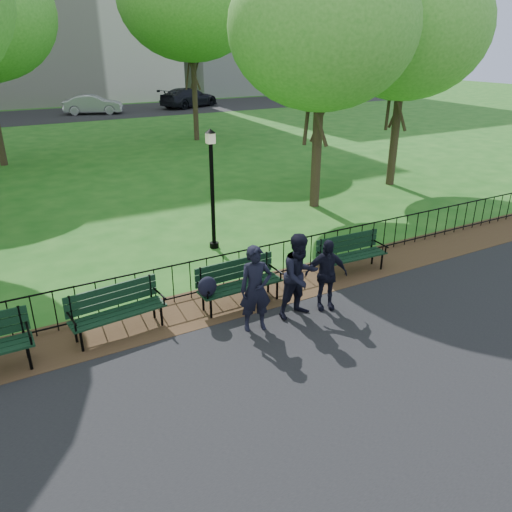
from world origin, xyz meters
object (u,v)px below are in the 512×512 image
sedan_dark (189,97)px  person_mid (300,276)px  tree_mid_e (406,28)px  park_bench_right_a (350,250)px  park_bench_main (227,281)px  sedan_silver (93,104)px  person_left (256,289)px  park_bench_left_a (116,305)px  person_right (326,275)px  tree_near_e (323,28)px  lamppost (212,186)px

sedan_dark → person_mid: bearing=138.4°
tree_mid_e → park_bench_right_a: bearing=-139.6°
park_bench_main → sedan_dark: 35.91m
tree_mid_e → sedan_silver: (-5.49, 27.10, -4.95)m
person_left → sedan_silver: size_ratio=0.39×
sedan_silver → person_left: bearing=-168.2°
park_bench_left_a → person_left: size_ratio=1.07×
person_mid → person_right: 0.66m
park_bench_right_a → sedan_silver: bearing=90.4°
person_left → park_bench_left_a: bearing=167.7°
tree_near_e → person_mid: (-4.69, -6.02, -4.72)m
sedan_silver → person_mid: bearing=-166.5°
park_bench_right_a → sedan_silver: 32.83m
tree_mid_e → person_right: tree_mid_e is taller
tree_near_e → person_right: size_ratio=5.25×
lamppost → person_right: lamppost is taller
park_bench_right_a → tree_mid_e: tree_mid_e is taller
tree_mid_e → sedan_dark: (2.76, 27.61, -4.87)m
lamppost → person_right: bearing=-81.9°
lamppost → sedan_silver: 29.96m
person_left → tree_near_e: bearing=61.1°
park_bench_main → sedan_silver: size_ratio=0.44×
park_bench_main → park_bench_right_a: size_ratio=1.08×
park_bench_right_a → person_right: 2.02m
park_bench_main → sedan_dark: size_ratio=0.35×
park_bench_main → park_bench_left_a: bearing=173.6°
park_bench_main → person_mid: (1.16, -0.98, 0.26)m
tree_mid_e → person_right: bearing=-140.4°
park_bench_left_a → lamppost: lamppost is taller
person_left → sedan_silver: bearing=96.9°
person_mid → tree_mid_e: bearing=33.6°
tree_near_e → sedan_dark: size_ratio=1.45×
park_bench_left_a → person_mid: 3.64m
park_bench_right_a → tree_mid_e: bearing=42.9°
park_bench_main → person_right: person_right is taller
park_bench_right_a → person_mid: (-2.28, -1.17, 0.32)m
park_bench_main → person_mid: 1.54m
person_right → sedan_silver: bearing=106.7°
person_mid → sedan_dark: bearing=67.3°
park_bench_main → tree_near_e: tree_near_e is taller
park_bench_right_a → tree_mid_e: size_ratio=0.22×
park_bench_right_a → person_left: person_left is taller
park_bench_right_a → lamppost: size_ratio=0.56×
park_bench_right_a → person_mid: size_ratio=1.01×
sedan_silver → person_right: bearing=-165.4°
park_bench_left_a → sedan_silver: size_ratio=0.42×
sedan_dark → tree_mid_e: bearing=151.5°
lamppost → sedan_dark: bearing=68.9°
park_bench_main → person_mid: size_ratio=1.10×
park_bench_main → person_left: (0.13, -1.01, 0.24)m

